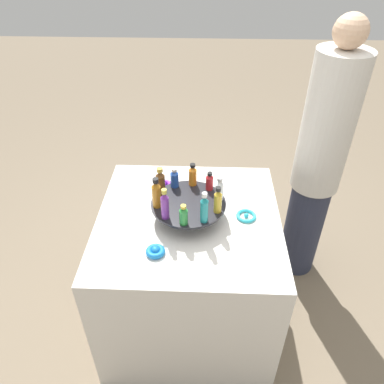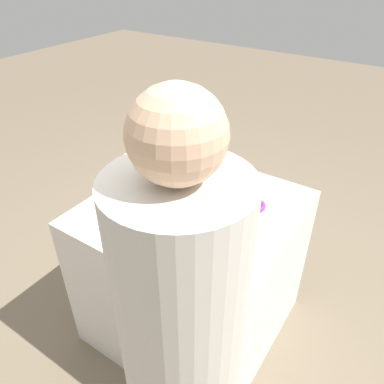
# 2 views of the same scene
# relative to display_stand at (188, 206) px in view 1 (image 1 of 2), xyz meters

# --- Properties ---
(ground_plane) EXTENTS (12.00, 12.00, 0.00)m
(ground_plane) POSITION_rel_display_stand_xyz_m (0.00, 0.00, -0.85)
(ground_plane) COLOR #756651
(party_table) EXTENTS (0.88, 0.88, 0.78)m
(party_table) POSITION_rel_display_stand_xyz_m (0.00, 0.00, -0.46)
(party_table) COLOR silver
(party_table) RESTS_ON ground_plane
(display_stand) EXTENTS (0.35, 0.35, 0.09)m
(display_stand) POSITION_rel_display_stand_xyz_m (0.00, 0.00, 0.00)
(display_stand) COLOR black
(display_stand) RESTS_ON party_table
(bottle_gold) EXTENTS (0.04, 0.04, 0.13)m
(bottle_gold) POSITION_rel_display_stand_xyz_m (-0.06, -0.13, 0.08)
(bottle_gold) COLOR gold
(bottle_gold) RESTS_ON display_stand
(bottle_clear) EXTENTS (0.04, 0.04, 0.12)m
(bottle_clear) POSITION_rel_display_stand_xyz_m (0.03, -0.14, 0.08)
(bottle_clear) COLOR silver
(bottle_clear) RESTS_ON display_stand
(bottle_red) EXTENTS (0.04, 0.04, 0.10)m
(bottle_red) POSITION_rel_display_stand_xyz_m (0.11, -0.10, 0.07)
(bottle_red) COLOR #B21E23
(bottle_red) RESTS_ON display_stand
(bottle_orange) EXTENTS (0.04, 0.04, 0.12)m
(bottle_orange) POSITION_rel_display_stand_xyz_m (0.14, -0.01, 0.08)
(bottle_orange) COLOR orange
(bottle_orange) RESTS_ON display_stand
(bottle_blue) EXTENTS (0.04, 0.04, 0.10)m
(bottle_blue) POSITION_rel_display_stand_xyz_m (0.13, 0.07, 0.07)
(bottle_blue) COLOR #234CAD
(bottle_blue) RESTS_ON display_stand
(bottle_brown) EXTENTS (0.04, 0.04, 0.15)m
(bottle_brown) POSITION_rel_display_stand_xyz_m (0.06, 0.13, 0.09)
(bottle_brown) COLOR brown
(bottle_brown) RESTS_ON display_stand
(bottle_amber) EXTENTS (0.04, 0.04, 0.15)m
(bottle_amber) POSITION_rel_display_stand_xyz_m (-0.03, 0.14, 0.09)
(bottle_amber) COLOR #AD6B19
(bottle_amber) RESTS_ON display_stand
(bottle_purple) EXTENTS (0.03, 0.03, 0.15)m
(bottle_purple) POSITION_rel_display_stand_xyz_m (-0.11, 0.10, 0.09)
(bottle_purple) COLOR #702D93
(bottle_purple) RESTS_ON display_stand
(bottle_green) EXTENTS (0.04, 0.04, 0.10)m
(bottle_green) POSITION_rel_display_stand_xyz_m (-0.14, 0.01, 0.07)
(bottle_green) COLOR #288438
(bottle_green) RESTS_ON display_stand
(bottle_teal) EXTENTS (0.03, 0.03, 0.15)m
(bottle_teal) POSITION_rel_display_stand_xyz_m (-0.13, -0.07, 0.09)
(bottle_teal) COLOR teal
(bottle_teal) RESTS_ON display_stand
(ribbon_bow_teal) EXTENTS (0.10, 0.10, 0.02)m
(ribbon_bow_teal) POSITION_rel_display_stand_xyz_m (0.01, -0.28, -0.06)
(ribbon_bow_teal) COLOR #2DB7CC
(ribbon_bow_teal) RESTS_ON party_table
(ribbon_bow_purple) EXTENTS (0.09, 0.09, 0.03)m
(ribbon_bow_purple) POSITION_rel_display_stand_xyz_m (0.23, 0.15, -0.05)
(ribbon_bow_purple) COLOR purple
(ribbon_bow_purple) RESTS_ON party_table
(ribbon_bow_blue) EXTENTS (0.08, 0.08, 0.04)m
(ribbon_bow_blue) POSITION_rel_display_stand_xyz_m (-0.24, 0.13, -0.05)
(ribbon_bow_blue) COLOR blue
(ribbon_bow_blue) RESTS_ON party_table
(person_figure) EXTENTS (0.27, 0.27, 1.60)m
(person_figure) POSITION_rel_display_stand_xyz_m (0.44, -0.71, -0.04)
(person_figure) COLOR #282D42
(person_figure) RESTS_ON ground_plane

